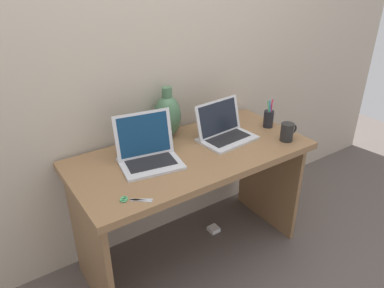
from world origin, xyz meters
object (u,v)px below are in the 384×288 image
object	(u,v)px
laptop_left	(147,150)
pen_cup	(269,118)
laptop_right	(223,129)
green_vase	(168,115)
coffee_mug	(287,132)
scissors	(130,200)
power_brick	(214,229)

from	to	relation	value
laptop_left	pen_cup	bearing A→B (deg)	-2.80
laptop_left	laptop_right	size ratio (longest dim) A/B	1.02
green_vase	coffee_mug	distance (m)	0.71
scissors	power_brick	bearing A→B (deg)	22.96
laptop_right	green_vase	size ratio (longest dim) A/B	1.13
green_vase	pen_cup	size ratio (longest dim) A/B	1.65
pen_cup	scissors	size ratio (longest dim) A/B	1.41
laptop_left	power_brick	distance (m)	0.94
pen_cup	power_brick	xyz separation A→B (m)	(-0.35, 0.08, -0.79)
pen_cup	scissors	distance (m)	1.10
pen_cup	scissors	bearing A→B (deg)	-168.03
laptop_right	scissors	size ratio (longest dim) A/B	2.61
laptop_left	coffee_mug	size ratio (longest dim) A/B	2.95
laptop_left	coffee_mug	distance (m)	0.83
laptop_left	green_vase	distance (m)	0.33
scissors	pen_cup	bearing A→B (deg)	11.97
scissors	power_brick	size ratio (longest dim) A/B	1.88
scissors	laptop_right	bearing A→B (deg)	19.68
laptop_left	scissors	distance (m)	0.36
coffee_mug	laptop_left	bearing A→B (deg)	163.03
laptop_right	coffee_mug	distance (m)	0.38
green_vase	scissors	distance (m)	0.69
pen_cup	scissors	xyz separation A→B (m)	(-1.07, -0.23, -0.05)
pen_cup	power_brick	world-z (taller)	pen_cup
laptop_left	pen_cup	distance (m)	0.84
laptop_left	power_brick	bearing A→B (deg)	4.45
laptop_left	laptop_right	bearing A→B (deg)	-0.61
green_vase	pen_cup	xyz separation A→B (m)	(0.59, -0.25, -0.07)
coffee_mug	scissors	world-z (taller)	coffee_mug
laptop_right	green_vase	world-z (taller)	green_vase
laptop_right	scissors	xyz separation A→B (m)	(-0.74, -0.26, -0.05)
laptop_right	laptop_left	bearing A→B (deg)	179.39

